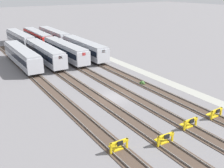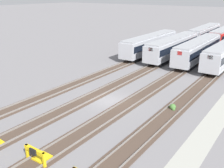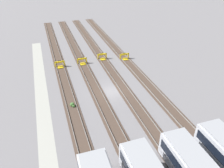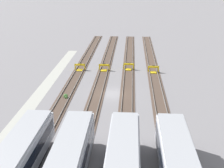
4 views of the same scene
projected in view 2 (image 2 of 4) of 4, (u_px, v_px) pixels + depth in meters
ground_plane at (109, 101)px, 29.11m from camera, size 400.00×400.00×0.00m
service_walkway at (209, 128)px, 23.19m from camera, size 54.00×2.00×0.01m
rail_track_nearest at (166, 116)px, 25.40m from camera, size 90.00×2.23×0.21m
rail_track_near_inner at (126, 105)px, 27.86m from camera, size 90.00×2.24×0.21m
rail_track_middle at (93, 96)px, 30.32m from camera, size 90.00×2.24×0.21m
rail_track_far_inner at (65, 88)px, 32.79m from camera, size 90.00×2.23×0.21m
subway_car_front_row_leftmost at (173, 46)px, 47.50m from camera, size 18.01×2.93×3.70m
subway_car_front_row_rightmost at (150, 44)px, 49.99m from camera, size 18.01×2.93×3.70m
subway_car_back_row_leftmost at (198, 49)px, 45.03m from camera, size 18.02×2.96×3.70m
subway_car_back_row_centre at (205, 33)px, 62.31m from camera, size 18.06×3.22×3.70m
bumper_stop_near_inner_track at (38, 155)px, 18.57m from camera, size 1.34×2.00×1.22m
weed_clump at (173, 107)px, 26.91m from camera, size 0.92×0.70×0.64m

